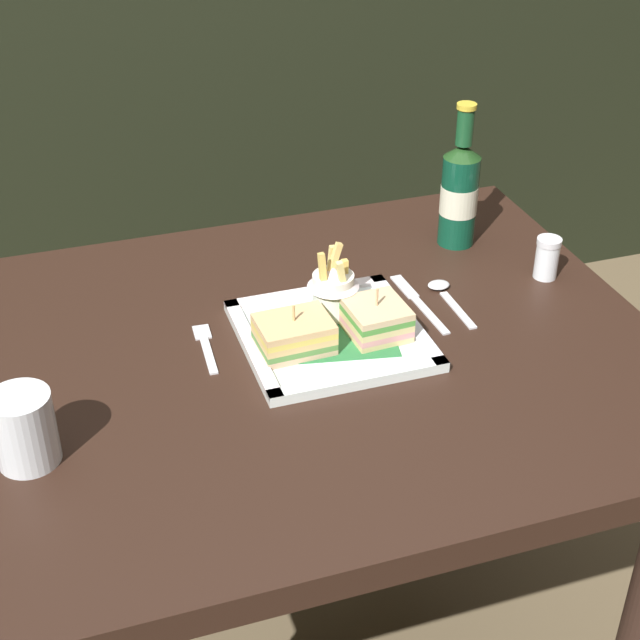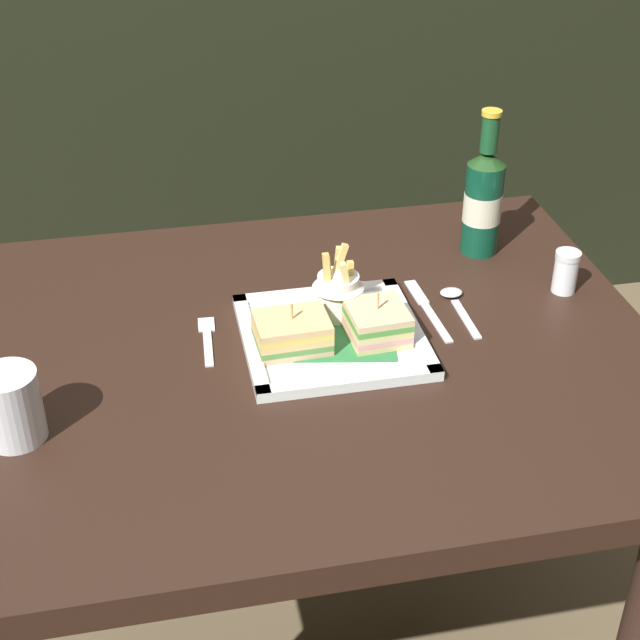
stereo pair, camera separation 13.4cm
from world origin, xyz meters
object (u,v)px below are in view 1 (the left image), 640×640
spoon (444,292)px  salt_shaker (547,260)px  fries_cup (333,287)px  fork (206,345)px  dining_table (309,436)px  water_glass (25,433)px  sandwich_half_left (294,335)px  square_plate (331,336)px  sandwich_half_right (376,319)px  beer_bottle (459,192)px  knife (417,301)px

spoon → salt_shaker: (0.18, -0.00, 0.03)m
fries_cup → spoon: (0.19, 0.02, -0.05)m
fork → spoon: 0.38m
dining_table → water_glass: 0.46m
sandwich_half_left → water_glass: 0.39m
sandwich_half_left → water_glass: water_glass is taller
dining_table → square_plate: 0.17m
square_plate → sandwich_half_right: 0.07m
water_glass → spoon: 0.67m
beer_bottle → fork: bearing=-159.6°
salt_shaker → sandwich_half_right: bearing=-165.6°
sandwich_half_right → spoon: 0.17m
square_plate → fries_cup: (0.02, 0.05, 0.05)m
spoon → sandwich_half_left: bearing=-162.8°
fries_cup → fork: bearing=-177.5°
square_plate → beer_bottle: bearing=36.0°
sandwich_half_right → knife: size_ratio=0.50×
fries_cup → salt_shaker: size_ratio=1.68×
dining_table → fries_cup: fries_cup is taller
water_glass → fork: 0.31m
sandwich_half_right → spoon: bearing=29.6°
fork → salt_shaker: size_ratio=1.83×
fries_cup → fork: fries_cup is taller
sandwich_half_left → fries_cup: fries_cup is taller
sandwich_half_left → spoon: size_ratio=0.76×
square_plate → sandwich_half_right: bearing=-17.4°
dining_table → knife: 0.26m
beer_bottle → knife: (-0.14, -0.16, -0.09)m
square_plate → fork: square_plate is taller
fries_cup → salt_shaker: 0.37m
salt_shaker → knife: bearing=-178.2°
knife → spoon: spoon is taller
sandwich_half_left → salt_shaker: size_ratio=1.53×
beer_bottle → water_glass: size_ratio=2.58×
sandwich_half_right → spoon: size_ratio=0.65×
dining_table → fries_cup: size_ratio=8.77×
square_plate → knife: (0.16, 0.06, -0.00)m
sandwich_half_right → knife: bearing=37.8°
dining_table → spoon: size_ratio=7.29×
square_plate → spoon: square_plate is taller
square_plate → sandwich_half_right: sandwich_half_right is taller
sandwich_half_right → beer_bottle: bearing=44.8°
fries_cup → knife: size_ratio=0.64×
spoon → salt_shaker: 0.18m
fries_cup → dining_table: bearing=-134.1°
fries_cup → spoon: bearing=4.7°
dining_table → square_plate: size_ratio=3.95×
sandwich_half_right → knife: sandwich_half_right is taller
fries_cup → salt_shaker: (0.36, 0.02, -0.03)m
square_plate → beer_bottle: beer_bottle is taller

